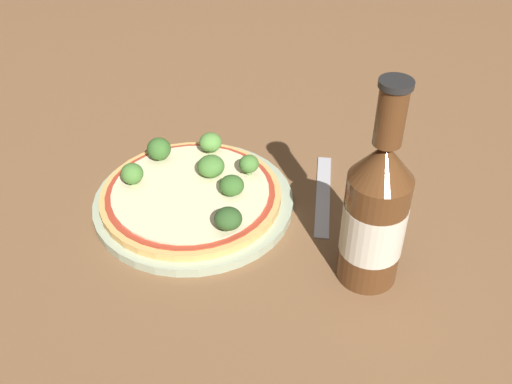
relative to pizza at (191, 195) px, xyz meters
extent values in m
plane|color=brown|center=(0.02, 0.00, -0.02)|extent=(3.00, 3.00, 0.00)
cylinder|color=#A3B293|center=(0.00, 0.00, -0.01)|extent=(0.25, 0.25, 0.01)
cylinder|color=tan|center=(0.00, 0.00, 0.00)|extent=(0.23, 0.23, 0.01)
cylinder|color=#A83823|center=(0.00, 0.00, 0.00)|extent=(0.21, 0.21, 0.00)
cylinder|color=beige|center=(0.00, 0.00, 0.01)|extent=(0.20, 0.20, 0.00)
cylinder|color=#7A9E5B|center=(0.04, -0.08, 0.01)|extent=(0.01, 0.01, 0.01)
ellipsoid|color=#2D5123|center=(0.04, -0.08, 0.02)|extent=(0.03, 0.03, 0.02)
cylinder|color=#7A9E5B|center=(0.03, 0.03, 0.01)|extent=(0.01, 0.01, 0.01)
ellipsoid|color=#477A33|center=(0.03, 0.03, 0.02)|extent=(0.03, 0.03, 0.03)
cylinder|color=#7A9E5B|center=(-0.04, 0.07, 0.01)|extent=(0.01, 0.01, 0.01)
ellipsoid|color=#386628|center=(-0.04, 0.07, 0.02)|extent=(0.03, 0.03, 0.03)
cylinder|color=#7A9E5B|center=(0.03, 0.08, 0.01)|extent=(0.01, 0.01, 0.01)
ellipsoid|color=#568E3D|center=(0.03, 0.08, 0.02)|extent=(0.03, 0.03, 0.02)
cylinder|color=#7A9E5B|center=(0.05, -0.01, 0.01)|extent=(0.01, 0.01, 0.01)
ellipsoid|color=#386628|center=(0.05, -0.01, 0.02)|extent=(0.03, 0.03, 0.02)
cylinder|color=#7A9E5B|center=(0.08, 0.03, 0.01)|extent=(0.01, 0.01, 0.01)
ellipsoid|color=#477A33|center=(0.08, 0.03, 0.02)|extent=(0.03, 0.03, 0.02)
cylinder|color=#7A9E5B|center=(-0.07, 0.02, 0.01)|extent=(0.01, 0.01, 0.01)
ellipsoid|color=#477A33|center=(-0.07, 0.02, 0.02)|extent=(0.03, 0.03, 0.03)
cylinder|color=#563319|center=(0.19, -0.14, 0.05)|extent=(0.07, 0.07, 0.13)
cylinder|color=beige|center=(0.19, -0.14, 0.05)|extent=(0.07, 0.07, 0.06)
cone|color=#563319|center=(0.19, -0.14, 0.14)|extent=(0.07, 0.07, 0.04)
cylinder|color=#563319|center=(0.19, -0.14, 0.19)|extent=(0.03, 0.03, 0.06)
cylinder|color=black|center=(0.19, -0.14, 0.22)|extent=(0.03, 0.03, 0.01)
cube|color=#B2B2B7|center=(0.17, 0.00, -0.02)|extent=(0.06, 0.17, 0.00)
camera|label=1|loc=(0.01, -0.59, 0.47)|focal=42.00mm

